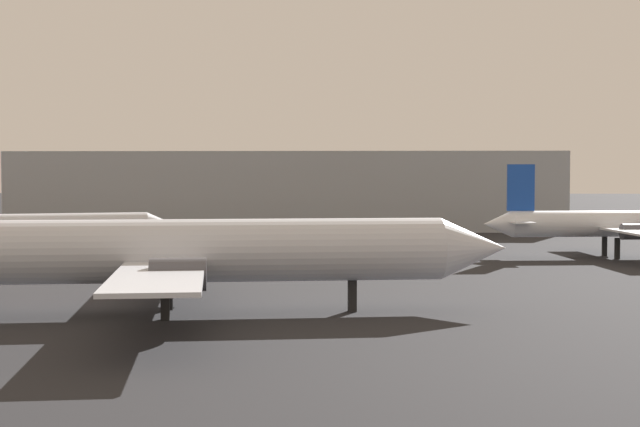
{
  "coord_description": "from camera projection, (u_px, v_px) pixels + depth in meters",
  "views": [
    {
      "loc": [
        2.67,
        -10.84,
        7.82
      ],
      "look_at": [
        -0.44,
        50.55,
        4.97
      ],
      "focal_mm": 53.36,
      "sensor_mm": 36.0,
      "label": 1
    }
  ],
  "objects": [
    {
      "name": "terminal_building",
      "position": [
        290.0,
        189.0,
        131.16
      ],
      "size": [
        71.19,
        25.5,
        10.14
      ],
      "primitive_type": "cube",
      "color": "#999EA3",
      "rests_on": "ground_plane"
    },
    {
      "name": "airplane_distant",
      "position": [
        187.0,
        251.0,
        51.14
      ],
      "size": [
        34.9,
        28.99,
        10.51
      ],
      "rotation": [
        0.0,
        0.0,
        0.16
      ],
      "color": "silver",
      "rests_on": "ground_plane"
    },
    {
      "name": "airplane_far_left",
      "position": [
        619.0,
        224.0,
        84.37
      ],
      "size": [
        25.12,
        20.49,
        8.28
      ],
      "rotation": [
        0.0,
        0.0,
        0.12
      ],
      "color": "silver",
      "rests_on": "ground_plane"
    },
    {
      "name": "airplane_far_right",
      "position": [
        38.0,
        227.0,
        87.23
      ],
      "size": [
        24.0,
        19.91,
        8.61
      ],
      "rotation": [
        0.0,
        0.0,
        0.34
      ],
      "color": "silver",
      "rests_on": "ground_plane"
    }
  ]
}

